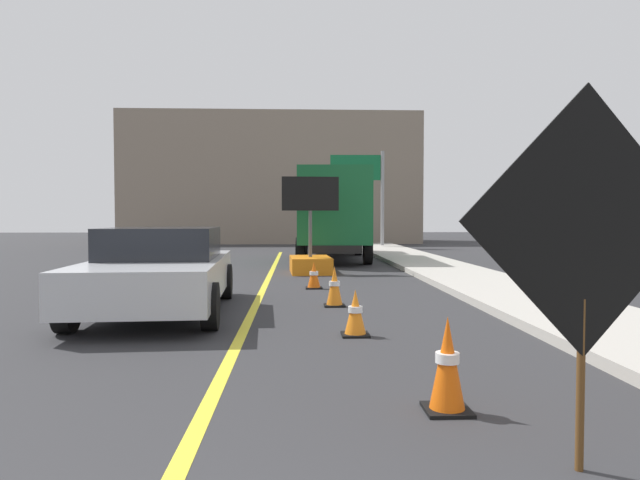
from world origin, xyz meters
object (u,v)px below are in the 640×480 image
(box_truck, at_px, (333,213))
(traffic_cone_near_sign, at_px, (447,365))
(traffic_cone_mid_lane, at_px, (355,313))
(roadwork_sign, at_px, (584,229))
(pickup_car, at_px, (161,270))
(highway_guide_sign, at_px, (367,182))
(traffic_cone_curbside, at_px, (314,275))
(traffic_cone_far_lane, at_px, (334,287))
(arrow_board_trailer, at_px, (310,256))

(box_truck, relative_size, traffic_cone_near_sign, 9.75)
(traffic_cone_near_sign, bearing_deg, traffic_cone_mid_lane, 98.45)
(roadwork_sign, bearing_deg, pickup_car, 123.79)
(traffic_cone_mid_lane, bearing_deg, roadwork_sign, -76.39)
(highway_guide_sign, relative_size, traffic_cone_curbside, 8.50)
(pickup_car, height_order, traffic_cone_mid_lane, pickup_car)
(box_truck, relative_size, pickup_car, 1.59)
(traffic_cone_far_lane, bearing_deg, pickup_car, -169.96)
(traffic_cone_mid_lane, height_order, traffic_cone_far_lane, traffic_cone_far_lane)
(highway_guide_sign, height_order, traffic_cone_curbside, highway_guide_sign)
(pickup_car, bearing_deg, arrow_board_trailer, 68.19)
(pickup_car, distance_m, traffic_cone_far_lane, 2.94)
(traffic_cone_curbside, bearing_deg, traffic_cone_mid_lane, -85.45)
(roadwork_sign, xyz_separation_m, box_truck, (-0.40, 17.19, 0.28))
(roadwork_sign, distance_m, arrow_board_trailer, 12.49)
(roadwork_sign, distance_m, pickup_car, 7.12)
(box_truck, distance_m, traffic_cone_mid_lane, 13.34)
(roadwork_sign, distance_m, traffic_cone_near_sign, 1.61)
(roadwork_sign, height_order, traffic_cone_far_lane, roadwork_sign)
(roadwork_sign, height_order, highway_guide_sign, highway_guide_sign)
(box_truck, relative_size, traffic_cone_far_lane, 10.60)
(roadwork_sign, xyz_separation_m, traffic_cone_curbside, (-1.34, 8.85, -1.18))
(roadwork_sign, height_order, arrow_board_trailer, arrow_board_trailer)
(box_truck, bearing_deg, traffic_cone_far_lane, -93.52)
(roadwork_sign, relative_size, arrow_board_trailer, 0.86)
(arrow_board_trailer, height_order, traffic_cone_curbside, arrow_board_trailer)
(roadwork_sign, distance_m, traffic_cone_far_lane, 6.58)
(traffic_cone_mid_lane, distance_m, traffic_cone_curbside, 4.92)
(box_truck, height_order, highway_guide_sign, highway_guide_sign)
(traffic_cone_mid_lane, bearing_deg, traffic_cone_curbside, 94.55)
(traffic_cone_curbside, bearing_deg, traffic_cone_far_lane, -83.42)
(highway_guide_sign, distance_m, traffic_cone_near_sign, 24.71)
(highway_guide_sign, bearing_deg, traffic_cone_near_sign, -95.75)
(roadwork_sign, distance_m, traffic_cone_mid_lane, 4.22)
(roadwork_sign, bearing_deg, traffic_cone_mid_lane, 103.61)
(traffic_cone_mid_lane, xyz_separation_m, traffic_cone_curbside, (-0.39, 4.91, -0.01))
(traffic_cone_near_sign, relative_size, traffic_cone_mid_lane, 1.26)
(traffic_cone_curbside, bearing_deg, roadwork_sign, -81.36)
(pickup_car, relative_size, traffic_cone_curbside, 7.95)
(traffic_cone_mid_lane, height_order, traffic_cone_curbside, traffic_cone_mid_lane)
(highway_guide_sign, distance_m, traffic_cone_curbside, 17.22)
(arrow_board_trailer, relative_size, traffic_cone_far_lane, 3.86)
(traffic_cone_far_lane, xyz_separation_m, traffic_cone_curbside, (-0.28, 2.45, -0.06))
(roadwork_sign, bearing_deg, highway_guide_sign, 85.66)
(box_truck, xyz_separation_m, pickup_car, (-3.54, -11.30, -1.05))
(highway_guide_sign, bearing_deg, pickup_car, -106.69)
(traffic_cone_mid_lane, bearing_deg, arrow_board_trailer, 92.60)
(highway_guide_sign, bearing_deg, traffic_cone_curbside, -101.16)
(box_truck, bearing_deg, traffic_cone_near_sign, -90.46)
(box_truck, relative_size, traffic_cone_mid_lane, 12.27)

